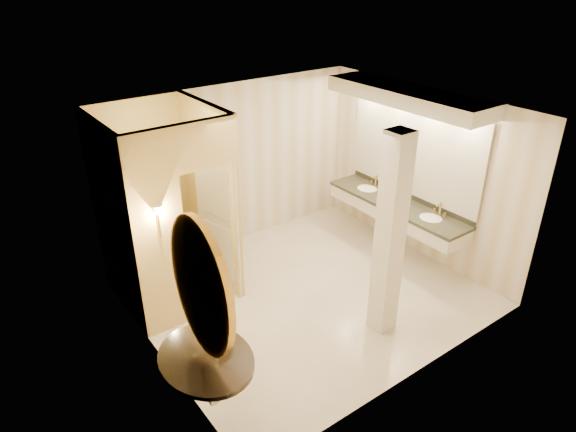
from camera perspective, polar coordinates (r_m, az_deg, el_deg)
name	(u,v)px	position (r m, az deg, el deg)	size (l,w,h in m)	color
floor	(307,294)	(7.57, 2.11, -8.64)	(4.50, 4.50, 0.00)	#EFE3CE
ceiling	(311,112)	(6.39, 2.53, 11.45)	(4.50, 4.50, 0.00)	silver
wall_back	(232,167)	(8.40, -6.24, 5.43)	(4.50, 0.02, 2.70)	silver
wall_front	(426,278)	(5.67, 15.05, -6.72)	(4.50, 0.02, 2.70)	silver
wall_left	(150,264)	(5.91, -15.13, -5.21)	(0.02, 4.00, 2.70)	silver
wall_right	(421,173)	(8.35, 14.53, 4.59)	(0.02, 4.00, 2.70)	silver
toilet_closet	(200,205)	(7.07, -9.76, 1.24)	(1.50, 1.55, 2.70)	#F4D780
wall_sconce	(157,212)	(6.18, -14.32, 0.44)	(0.14, 0.14, 0.42)	gold
vanity	(403,157)	(8.15, 12.66, 6.36)	(0.75, 2.72, 2.09)	beige
console_shelf	(204,318)	(5.00, -9.35, -11.09)	(1.12, 1.12, 2.01)	black
pillar	(390,237)	(6.36, 11.25, -2.34)	(0.28, 0.28, 2.70)	beige
tissue_box	(221,342)	(5.34, -7.50, -13.70)	(0.15, 0.15, 0.15)	black
toilet	(136,263)	(7.97, -16.54, -5.06)	(0.37, 0.65, 0.67)	white
soap_bottle_a	(392,200)	(8.32, 11.47, 1.72)	(0.05, 0.06, 0.12)	beige
soap_bottle_b	(391,198)	(8.41, 11.34, 2.01)	(0.09, 0.09, 0.12)	silver
soap_bottle_c	(401,201)	(8.19, 12.43, 1.60)	(0.09, 0.09, 0.22)	#C6B28C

